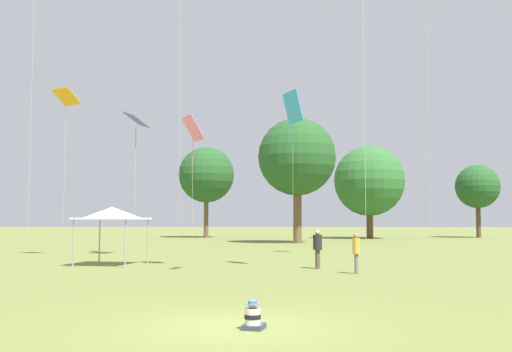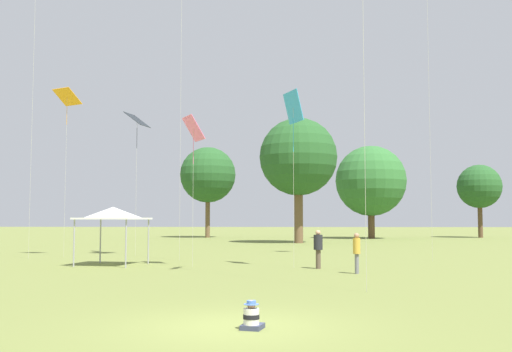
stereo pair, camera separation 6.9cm
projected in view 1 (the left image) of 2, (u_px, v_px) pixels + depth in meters
The scene contains 13 objects.
ground_plane at pixel (234, 327), 12.21m from camera, with size 300.00×300.00×0.00m, color olive.
seated_toddler at pixel (253, 318), 11.90m from camera, with size 0.50×0.57×0.59m.
person_standing_0 at pixel (318, 246), 26.44m from camera, with size 0.56×0.56×1.70m.
person_standing_2 at pixel (356, 249), 24.01m from camera, with size 0.35×0.35×1.63m.
canopy_tent at pixel (112, 214), 28.48m from camera, with size 3.30×3.30×2.77m.
kite_0 at pixel (136, 122), 35.73m from camera, with size 1.43×1.62×8.53m.
kite_2 at pixel (293, 109), 27.29m from camera, with size 0.94×1.47×8.00m.
kite_3 at pixel (66, 99), 35.30m from camera, with size 1.72×1.61×9.82m.
kite_6 at pixel (193, 130), 27.78m from camera, with size 1.25×1.47×6.95m.
distant_tree_0 at pixel (297, 157), 54.93m from camera, with size 7.14×7.14×11.46m.
distant_tree_1 at pixel (206, 175), 70.63m from camera, with size 6.56×6.56×10.67m.
distant_tree_2 at pixel (369, 181), 66.97m from camera, with size 7.87×7.87×10.38m.
distant_tree_3 at pixel (478, 187), 70.32m from camera, with size 5.11×5.11×8.56m.
Camera 1 is at (1.02, -12.36, 2.20)m, focal length 42.00 mm.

